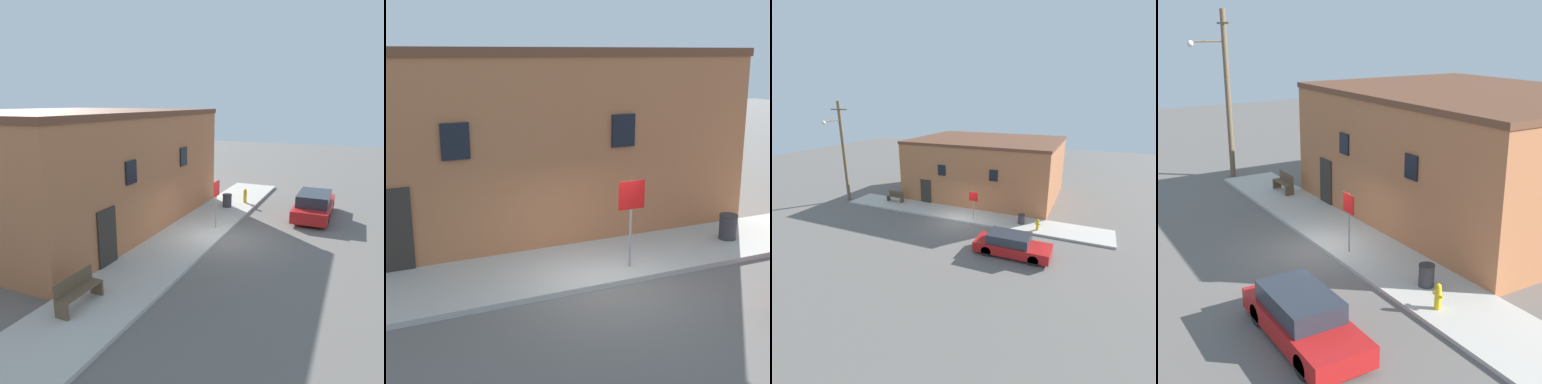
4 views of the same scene
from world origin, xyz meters
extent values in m
plane|color=#66605B|center=(0.00, 0.00, 0.00)|extent=(80.00, 80.00, 0.00)
cube|color=#BCB7AD|center=(0.00, 1.37, 0.07)|extent=(21.72, 2.75, 0.14)
cube|color=#B26B42|center=(-0.50, 7.72, 2.60)|extent=(13.17, 9.94, 5.20)
cube|color=brown|center=(-0.50, 7.72, 5.32)|extent=(13.27, 10.04, 0.24)
cube|color=black|center=(-2.81, 2.72, 3.22)|extent=(0.70, 0.08, 0.90)
cube|color=black|center=(1.80, 2.72, 3.22)|extent=(0.70, 0.08, 0.90)
cube|color=#2D2823|center=(-4.45, 2.72, 1.10)|extent=(1.00, 0.08, 2.20)
cylinder|color=gold|center=(5.81, 0.69, 0.47)|extent=(0.20, 0.20, 0.67)
sphere|color=gold|center=(5.81, 0.69, 0.85)|extent=(0.18, 0.18, 0.18)
cylinder|color=gold|center=(5.65, 0.69, 0.57)|extent=(0.11, 0.09, 0.09)
cylinder|color=gold|center=(5.96, 0.69, 0.57)|extent=(0.11, 0.09, 0.09)
cylinder|color=gray|center=(0.94, 0.66, 1.24)|extent=(0.06, 0.06, 2.20)
cube|color=red|center=(0.94, 0.64, 1.98)|extent=(0.71, 0.02, 0.71)
cube|color=brown|center=(-7.83, 1.74, 0.36)|extent=(0.08, 0.44, 0.45)
cube|color=brown|center=(-6.35, 1.74, 0.36)|extent=(0.08, 0.44, 0.45)
cube|color=brown|center=(-7.09, 1.74, 0.61)|extent=(1.56, 0.44, 0.04)
cube|color=brown|center=(-7.09, 1.94, 0.85)|extent=(1.56, 0.04, 0.43)
cylinder|color=#333338|center=(4.51, 1.34, 0.47)|extent=(0.49, 0.49, 0.66)
cylinder|color=#2D2D2D|center=(4.51, 1.34, 0.82)|extent=(0.52, 0.52, 0.06)
cylinder|color=brown|center=(-11.57, 0.76, 4.42)|extent=(0.29, 0.29, 8.85)
cylinder|color=brown|center=(-11.57, -0.13, 7.26)|extent=(0.10, 1.77, 0.10)
sphere|color=silver|center=(-11.57, -1.01, 7.16)|extent=(0.32, 0.32, 0.32)
cube|color=brown|center=(-11.57, 0.76, 8.14)|extent=(1.80, 0.10, 0.10)
cylinder|color=black|center=(6.44, -2.47, 0.31)|extent=(0.62, 0.20, 0.62)
cylinder|color=black|center=(6.44, -3.99, 0.31)|extent=(0.62, 0.20, 0.62)
cylinder|color=black|center=(3.65, -2.47, 0.31)|extent=(0.62, 0.20, 0.62)
cylinder|color=black|center=(3.65, -3.99, 0.31)|extent=(0.62, 0.20, 0.62)
cube|color=red|center=(5.05, -3.23, 0.47)|extent=(4.50, 1.72, 0.60)
cube|color=#282D38|center=(4.82, -3.23, 1.04)|extent=(2.48, 1.51, 0.56)
camera|label=1|loc=(-14.56, -5.14, 5.81)|focal=35.00mm
camera|label=2|loc=(-5.24, -10.17, 5.31)|focal=50.00mm
camera|label=3|loc=(8.88, -19.18, 8.95)|focal=28.00mm
camera|label=4|loc=(16.24, -8.68, 7.95)|focal=50.00mm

